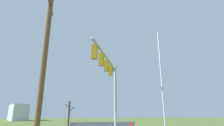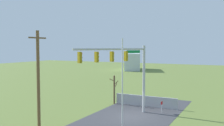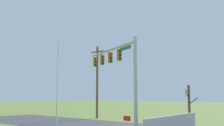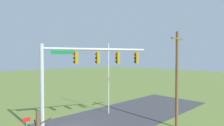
# 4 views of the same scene
# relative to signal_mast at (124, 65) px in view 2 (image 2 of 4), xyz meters

# --- Properties ---
(ground_plane) EXTENTS (160.00, 160.00, 0.00)m
(ground_plane) POSITION_rel_signal_mast_xyz_m (0.42, -0.71, -5.14)
(ground_plane) COLOR olive
(sidewalk_corner) EXTENTS (6.00, 6.00, 0.01)m
(sidewalk_corner) POSITION_rel_signal_mast_xyz_m (3.54, -1.15, -5.14)
(sidewalk_corner) COLOR #B7B5AD
(sidewalk_corner) RESTS_ON ground_plane
(retaining_fence) EXTENTS (0.20, 7.38, 1.22)m
(retaining_fence) POSITION_rel_signal_mast_xyz_m (5.13, -0.44, -4.53)
(retaining_fence) COLOR #A8A8AD
(retaining_fence) RESTS_ON ground_plane
(signal_mast) EXTENTS (7.87, 3.70, 7.00)m
(signal_mast) POSITION_rel_signal_mast_xyz_m (0.00, 0.00, 0.00)
(signal_mast) COLOR #B2B5BA
(signal_mast) RESTS_ON ground_plane
(flagpole) EXTENTS (0.10, 0.10, 7.51)m
(flagpole) POSITION_rel_signal_mast_xyz_m (-5.17, -2.24, -1.39)
(flagpole) COLOR silver
(flagpole) RESTS_ON ground_plane
(utility_pole) EXTENTS (1.90, 0.26, 8.19)m
(utility_pole) POSITION_rel_signal_mast_xyz_m (-6.66, 4.71, -0.88)
(utility_pole) COLOR brown
(utility_pole) RESTS_ON ground_plane
(bare_tree) EXTENTS (1.27, 1.02, 3.42)m
(bare_tree) POSITION_rel_signal_mast_xyz_m (4.72, 3.41, -3.37)
(bare_tree) COLOR brown
(bare_tree) RESTS_ON ground_plane
(open_sign) EXTENTS (0.56, 0.04, 1.22)m
(open_sign) POSITION_rel_signal_mast_xyz_m (3.03, -2.95, -4.24)
(open_sign) COLOR silver
(open_sign) RESTS_ON ground_plane
(distant_building) EXTENTS (12.19, 8.44, 4.97)m
(distant_building) POSITION_rel_signal_mast_xyz_m (48.34, 19.29, -2.66)
(distant_building) COLOR silver
(distant_building) RESTS_ON ground_plane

